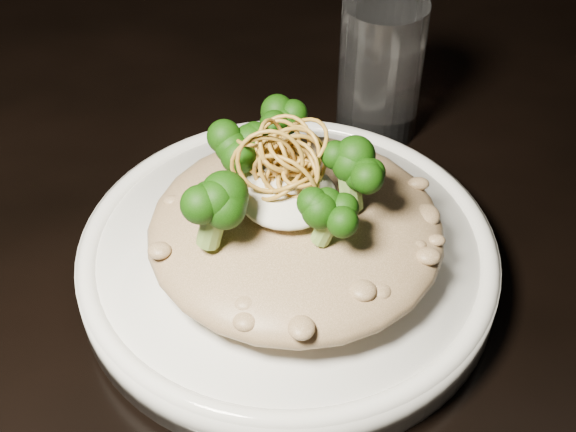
{
  "coord_description": "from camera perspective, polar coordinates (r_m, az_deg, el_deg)",
  "views": [
    {
      "loc": [
        -0.04,
        -0.36,
        1.15
      ],
      "look_at": [
        -0.04,
        0.01,
        0.81
      ],
      "focal_mm": 50.0,
      "sensor_mm": 36.0,
      "label": 1
    }
  ],
  "objects": [
    {
      "name": "plate",
      "position": [
        0.53,
        0.0,
        -3.19
      ],
      "size": [
        0.27,
        0.27,
        0.03
      ],
      "primitive_type": "cylinder",
      "color": "white",
      "rests_on": "table"
    },
    {
      "name": "table",
      "position": [
        0.6,
        3.4,
        -10.1
      ],
      "size": [
        1.1,
        0.8,
        0.75
      ],
      "color": "black",
      "rests_on": "ground"
    },
    {
      "name": "drinking_glass",
      "position": [
        0.63,
        6.59,
        10.29
      ],
      "size": [
        0.07,
        0.07,
        0.11
      ],
      "primitive_type": "cylinder",
      "rotation": [
        0.0,
        0.0,
        -0.15
      ],
      "color": "silver",
      "rests_on": "table"
    },
    {
      "name": "broccoli",
      "position": [
        0.47,
        -0.68,
        2.77
      ],
      "size": [
        0.13,
        0.13,
        0.05
      ],
      "primitive_type": null,
      "color": "black",
      "rests_on": "risotto"
    },
    {
      "name": "cheese",
      "position": [
        0.48,
        -0.03,
        1.5
      ],
      "size": [
        0.06,
        0.06,
        0.02
      ],
      "primitive_type": "ellipsoid",
      "color": "silver",
      "rests_on": "risotto"
    },
    {
      "name": "shallots",
      "position": [
        0.48,
        -0.26,
        4.62
      ],
      "size": [
        0.05,
        0.05,
        0.03
      ],
      "primitive_type": null,
      "color": "olive",
      "rests_on": "cheese"
    },
    {
      "name": "risotto",
      "position": [
        0.5,
        0.54,
        -0.94
      ],
      "size": [
        0.19,
        0.19,
        0.04
      ],
      "primitive_type": "ellipsoid",
      "color": "brown",
      "rests_on": "plate"
    }
  ]
}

